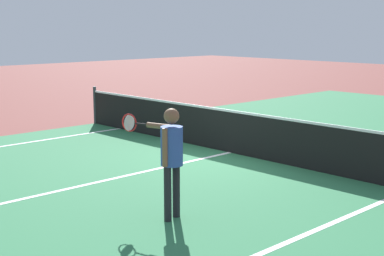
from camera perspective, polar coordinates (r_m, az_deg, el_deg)
ground_plane at (r=12.57m, az=3.86°, el=-2.49°), size 60.00×60.00×0.00m
court_surface_inbounds at (r=12.57m, az=3.86°, el=-2.49°), size 10.62×24.40×0.00m
line_center_service at (r=10.50m, az=-8.08°, el=-5.11°), size 0.10×6.40×0.01m
net at (r=12.47m, az=3.89°, el=-0.28°), size 10.65×0.09×1.07m
player_near at (r=8.07m, az=-2.22°, el=-2.32°), size 1.21×0.41×1.63m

